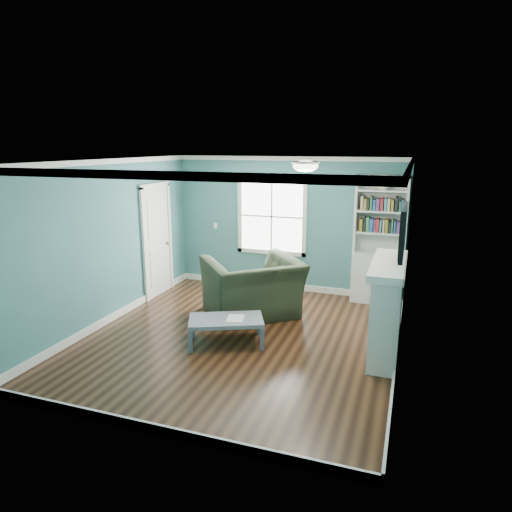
% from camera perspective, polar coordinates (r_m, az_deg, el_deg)
% --- Properties ---
extents(floor, '(5.00, 5.00, 0.00)m').
position_cam_1_polar(floor, '(6.96, -1.90, -10.11)').
color(floor, black).
rests_on(floor, ground).
extents(room_walls, '(5.00, 5.00, 5.00)m').
position_cam_1_polar(room_walls, '(6.48, -2.01, 2.78)').
color(room_walls, '#3D6D74').
rests_on(room_walls, ground).
extents(trim, '(4.50, 5.00, 2.60)m').
position_cam_1_polar(trim, '(6.56, -1.98, -0.18)').
color(trim, white).
rests_on(trim, ground).
extents(window, '(1.40, 0.06, 1.50)m').
position_cam_1_polar(window, '(8.92, 1.98, 4.95)').
color(window, white).
rests_on(window, room_walls).
extents(bookshelf, '(0.90, 0.35, 2.31)m').
position_cam_1_polar(bookshelf, '(8.46, 15.07, 0.37)').
color(bookshelf, silver).
rests_on(bookshelf, ground).
extents(fireplace, '(0.44, 1.58, 1.30)m').
position_cam_1_polar(fireplace, '(6.51, 16.17, -6.37)').
color(fireplace, black).
rests_on(fireplace, ground).
extents(tv, '(0.06, 1.10, 0.65)m').
position_cam_1_polar(tv, '(6.23, 17.95, 3.00)').
color(tv, black).
rests_on(tv, fireplace).
extents(door, '(0.12, 0.98, 2.17)m').
position_cam_1_polar(door, '(8.79, -12.26, 2.02)').
color(door, silver).
rests_on(door, ground).
extents(ceiling_fixture, '(0.38, 0.38, 0.15)m').
position_cam_1_polar(ceiling_fixture, '(6.20, 6.19, 11.22)').
color(ceiling_fixture, white).
rests_on(ceiling_fixture, room_walls).
extents(light_switch, '(0.08, 0.01, 0.12)m').
position_cam_1_polar(light_switch, '(9.38, -5.07, 3.80)').
color(light_switch, white).
rests_on(light_switch, room_walls).
extents(recliner, '(1.76, 1.70, 1.30)m').
position_cam_1_polar(recliner, '(7.60, -0.44, -2.78)').
color(recliner, '#212E1C').
rests_on(recliner, ground).
extents(coffee_table, '(1.20, 0.96, 0.38)m').
position_cam_1_polar(coffee_table, '(6.64, -3.77, -8.20)').
color(coffee_table, '#555B66').
rests_on(coffee_table, ground).
extents(paper_sheet, '(0.30, 0.35, 0.00)m').
position_cam_1_polar(paper_sheet, '(6.63, -2.59, -7.76)').
color(paper_sheet, white).
rests_on(paper_sheet, coffee_table).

